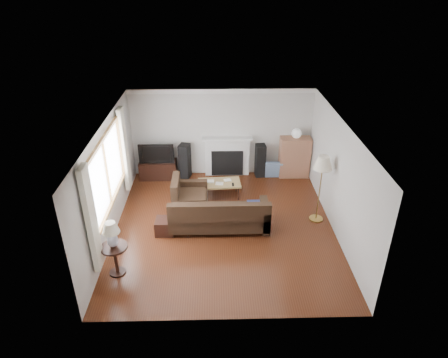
{
  "coord_description": "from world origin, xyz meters",
  "views": [
    {
      "loc": [
        -0.2,
        -7.64,
        5.37
      ],
      "look_at": [
        0.0,
        0.3,
        1.1
      ],
      "focal_mm": 32.0,
      "sensor_mm": 36.0,
      "label": 1
    }
  ],
  "objects_px": {
    "coffee_table": "(219,189)",
    "side_table": "(116,260)",
    "tv_stand": "(158,169)",
    "sectional_sofa": "(219,213)",
    "floor_lamp": "(320,189)",
    "bookshelf": "(294,157)"
  },
  "relations": [
    {
      "from": "coffee_table",
      "to": "side_table",
      "type": "relative_size",
      "value": 1.68
    },
    {
      "from": "tv_stand",
      "to": "floor_lamp",
      "type": "xyz_separation_m",
      "value": [
        4.01,
        -2.23,
        0.57
      ]
    },
    {
      "from": "tv_stand",
      "to": "sectional_sofa",
      "type": "distance_m",
      "value": 3.04
    },
    {
      "from": "coffee_table",
      "to": "floor_lamp",
      "type": "xyz_separation_m",
      "value": [
        2.3,
        -1.13,
        0.62
      ]
    },
    {
      "from": "coffee_table",
      "to": "side_table",
      "type": "xyz_separation_m",
      "value": [
        -2.06,
        -2.9,
        0.11
      ]
    },
    {
      "from": "sectional_sofa",
      "to": "coffee_table",
      "type": "distance_m",
      "value": 1.43
    },
    {
      "from": "tv_stand",
      "to": "bookshelf",
      "type": "xyz_separation_m",
      "value": [
        3.85,
        0.03,
        0.32
      ]
    },
    {
      "from": "sectional_sofa",
      "to": "floor_lamp",
      "type": "xyz_separation_m",
      "value": [
        2.32,
        0.29,
        0.44
      ]
    },
    {
      "from": "bookshelf",
      "to": "coffee_table",
      "type": "relative_size",
      "value": 1.07
    },
    {
      "from": "floor_lamp",
      "to": "sectional_sofa",
      "type": "bearing_deg",
      "value": -172.83
    },
    {
      "from": "tv_stand",
      "to": "coffee_table",
      "type": "distance_m",
      "value": 2.04
    },
    {
      "from": "bookshelf",
      "to": "sectional_sofa",
      "type": "bearing_deg",
      "value": -130.29
    },
    {
      "from": "sectional_sofa",
      "to": "side_table",
      "type": "bearing_deg",
      "value": -143.94
    },
    {
      "from": "bookshelf",
      "to": "floor_lamp",
      "type": "bearing_deg",
      "value": -86.06
    },
    {
      "from": "bookshelf",
      "to": "sectional_sofa",
      "type": "distance_m",
      "value": 3.35
    },
    {
      "from": "bookshelf",
      "to": "coffee_table",
      "type": "bearing_deg",
      "value": -152.13
    },
    {
      "from": "tv_stand",
      "to": "sectional_sofa",
      "type": "height_order",
      "value": "sectional_sofa"
    },
    {
      "from": "tv_stand",
      "to": "bookshelf",
      "type": "height_order",
      "value": "bookshelf"
    },
    {
      "from": "tv_stand",
      "to": "side_table",
      "type": "relative_size",
      "value": 1.59
    },
    {
      "from": "sectional_sofa",
      "to": "coffee_table",
      "type": "relative_size",
      "value": 2.25
    },
    {
      "from": "bookshelf",
      "to": "floor_lamp",
      "type": "xyz_separation_m",
      "value": [
        0.16,
        -2.26,
        0.25
      ]
    },
    {
      "from": "tv_stand",
      "to": "coffee_table",
      "type": "xyz_separation_m",
      "value": [
        1.71,
        -1.1,
        -0.05
      ]
    }
  ]
}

